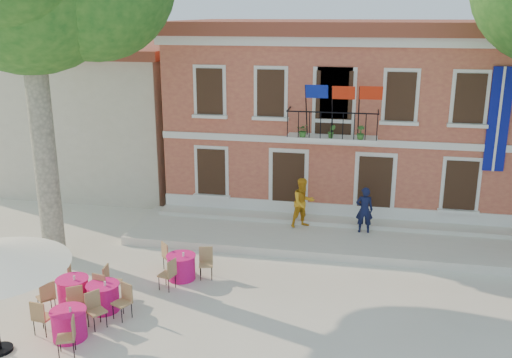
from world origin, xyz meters
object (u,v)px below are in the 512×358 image
(cafe_table_2, at_px, (73,290))
(cafe_table_3, at_px, (181,266))
(pedestrian_orange, at_px, (303,203))
(cafe_table_1, at_px, (69,323))
(cafe_table_0, at_px, (103,296))
(pedestrian_navy, at_px, (364,210))

(cafe_table_2, distance_m, cafe_table_3, 3.22)
(pedestrian_orange, xyz_separation_m, cafe_table_1, (-4.88, -8.04, -0.78))
(pedestrian_orange, height_order, cafe_table_0, pedestrian_orange)
(pedestrian_navy, height_order, cafe_table_3, pedestrian_navy)
(pedestrian_orange, xyz_separation_m, cafe_table_3, (-3.20, -4.34, -0.78))
(pedestrian_orange, distance_m, cafe_table_0, 8.10)
(cafe_table_0, bearing_deg, pedestrian_orange, 54.64)
(pedestrian_navy, distance_m, cafe_table_1, 10.64)
(cafe_table_0, distance_m, cafe_table_2, 0.99)
(pedestrian_orange, distance_m, cafe_table_3, 5.44)
(pedestrian_navy, distance_m, pedestrian_orange, 2.19)
(cafe_table_0, height_order, cafe_table_2, same)
(cafe_table_1, bearing_deg, pedestrian_navy, 48.24)
(pedestrian_navy, relative_size, cafe_table_3, 0.92)
(pedestrian_navy, height_order, pedestrian_orange, pedestrian_orange)
(pedestrian_navy, distance_m, cafe_table_0, 9.44)
(pedestrian_navy, xyz_separation_m, cafe_table_1, (-7.07, -7.92, -0.71))
(cafe_table_2, relative_size, cafe_table_3, 1.02)
(pedestrian_navy, relative_size, cafe_table_0, 0.89)
(pedestrian_orange, bearing_deg, pedestrian_navy, -38.41)
(cafe_table_2, xyz_separation_m, cafe_table_3, (2.45, 2.09, 0.00))
(pedestrian_orange, relative_size, cafe_table_2, 0.99)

